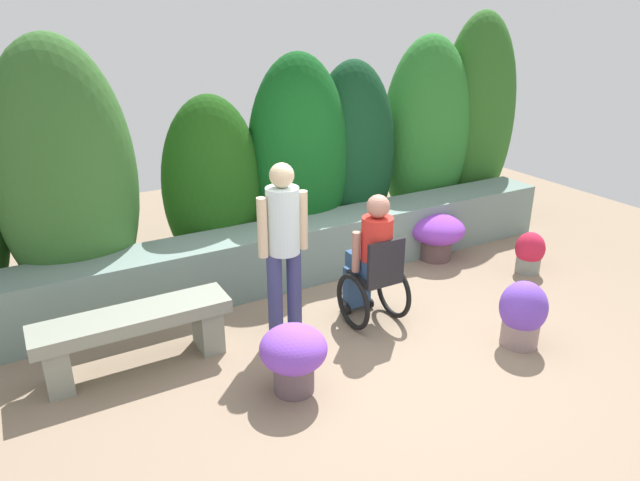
{
  "coord_description": "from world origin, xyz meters",
  "views": [
    {
      "loc": [
        -2.73,
        -3.83,
        2.91
      ],
      "look_at": [
        -0.23,
        0.6,
        0.85
      ],
      "focal_mm": 32.26,
      "sensor_mm": 36.0,
      "label": 1
    }
  ],
  "objects": [
    {
      "name": "ground_plane",
      "position": [
        0.0,
        0.0,
        0.0
      ],
      "size": [
        11.66,
        11.66,
        0.0
      ],
      "primitive_type": "plane",
      "color": "gray"
    },
    {
      "name": "stone_retaining_wall",
      "position": [
        0.0,
        1.55,
        0.33
      ],
      "size": [
        6.99,
        0.59,
        0.67
      ],
      "primitive_type": "cube",
      "color": "gray",
      "rests_on": "ground"
    },
    {
      "name": "hedge_backdrop",
      "position": [
        0.24,
        2.22,
        1.31
      ],
      "size": [
        7.76,
        1.23,
        2.99
      ],
      "color": "#1A4212",
      "rests_on": "ground"
    },
    {
      "name": "stone_bench",
      "position": [
        -2.02,
        0.65,
        0.36
      ],
      "size": [
        1.64,
        0.41,
        0.54
      ],
      "rotation": [
        0.0,
        0.0,
        -0.09
      ],
      "color": "gray",
      "rests_on": "ground"
    },
    {
      "name": "person_in_wheelchair",
      "position": [
        0.2,
        0.33,
        0.62
      ],
      "size": [
        0.53,
        0.66,
        1.33
      ],
      "rotation": [
        0.0,
        0.0,
        -0.18
      ],
      "color": "black",
      "rests_on": "ground"
    },
    {
      "name": "person_standing_companion",
      "position": [
        -0.66,
        0.51,
        0.97
      ],
      "size": [
        0.49,
        0.3,
        1.69
      ],
      "rotation": [
        0.0,
        0.0,
        0.07
      ],
      "color": "navy",
      "rests_on": "ground"
    },
    {
      "name": "flower_pot_purple_near",
      "position": [
        1.76,
        1.21,
        0.34
      ],
      "size": [
        0.68,
        0.68,
        0.57
      ],
      "color": "brown",
      "rests_on": "ground"
    },
    {
      "name": "flower_pot_terracotta_by_wall",
      "position": [
        2.46,
        0.36,
        0.25
      ],
      "size": [
        0.34,
        0.34,
        0.5
      ],
      "color": "gray",
      "rests_on": "ground"
    },
    {
      "name": "flower_pot_red_accent",
      "position": [
        1.16,
        -0.72,
        0.32
      ],
      "size": [
        0.43,
        0.43,
        0.63
      ],
      "color": "gray",
      "rests_on": "ground"
    },
    {
      "name": "flower_pot_small_foreground",
      "position": [
        -0.99,
        -0.32,
        0.34
      ],
      "size": [
        0.55,
        0.55,
        0.58
      ],
      "color": "#634F59",
      "rests_on": "ground"
    }
  ]
}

